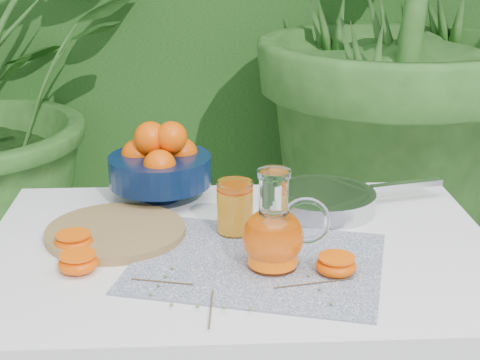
{
  "coord_description": "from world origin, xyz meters",
  "views": [
    {
      "loc": [
        0.07,
        -1.37,
        1.35
      ],
      "look_at": [
        0.14,
        -0.05,
        0.88
      ],
      "focal_mm": 55.0,
      "sensor_mm": 36.0,
      "label": 1
    }
  ],
  "objects_px": {
    "cutting_board": "(116,232)",
    "fruit_bowl": "(160,163)",
    "white_table": "(241,284)",
    "juice_pitcher": "(274,234)",
    "saute_pan": "(324,200)"
  },
  "relations": [
    {
      "from": "white_table",
      "to": "cutting_board",
      "type": "height_order",
      "value": "cutting_board"
    },
    {
      "from": "cutting_board",
      "to": "fruit_bowl",
      "type": "xyz_separation_m",
      "value": [
        0.08,
        0.21,
        0.07
      ]
    },
    {
      "from": "white_table",
      "to": "juice_pitcher",
      "type": "height_order",
      "value": "juice_pitcher"
    },
    {
      "from": "white_table",
      "to": "cutting_board",
      "type": "relative_size",
      "value": 3.57
    },
    {
      "from": "saute_pan",
      "to": "cutting_board",
      "type": "bearing_deg",
      "value": -164.68
    },
    {
      "from": "cutting_board",
      "to": "saute_pan",
      "type": "xyz_separation_m",
      "value": [
        0.44,
        0.12,
        0.01
      ]
    },
    {
      "from": "juice_pitcher",
      "to": "saute_pan",
      "type": "bearing_deg",
      "value": 64.12
    },
    {
      "from": "fruit_bowl",
      "to": "saute_pan",
      "type": "height_order",
      "value": "fruit_bowl"
    },
    {
      "from": "fruit_bowl",
      "to": "juice_pitcher",
      "type": "relative_size",
      "value": 1.31
    },
    {
      "from": "white_table",
      "to": "fruit_bowl",
      "type": "xyz_separation_m",
      "value": [
        -0.17,
        0.27,
        0.17
      ]
    },
    {
      "from": "fruit_bowl",
      "to": "saute_pan",
      "type": "xyz_separation_m",
      "value": [
        0.36,
        -0.09,
        -0.06
      ]
    },
    {
      "from": "cutting_board",
      "to": "juice_pitcher",
      "type": "bearing_deg",
      "value": -27.76
    },
    {
      "from": "white_table",
      "to": "saute_pan",
      "type": "distance_m",
      "value": 0.28
    },
    {
      "from": "juice_pitcher",
      "to": "saute_pan",
      "type": "height_order",
      "value": "juice_pitcher"
    },
    {
      "from": "juice_pitcher",
      "to": "saute_pan",
      "type": "xyz_separation_m",
      "value": [
        0.14,
        0.28,
        -0.04
      ]
    }
  ]
}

